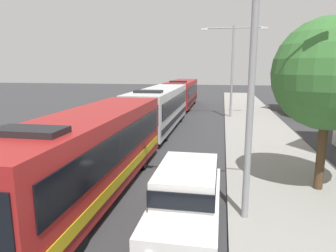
% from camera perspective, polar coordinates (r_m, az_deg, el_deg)
% --- Properties ---
extents(bus_lead, '(2.58, 11.35, 3.21)m').
position_cam_1_polar(bus_lead, '(11.23, -14.39, -4.55)').
color(bus_lead, maroon).
rests_on(bus_lead, ground_plane).
extents(bus_second_in_line, '(2.58, 11.91, 3.21)m').
position_cam_1_polar(bus_second_in_line, '(22.69, -1.55, 3.66)').
color(bus_second_in_line, silver).
rests_on(bus_second_in_line, ground_plane).
extents(bus_middle, '(2.58, 11.36, 3.21)m').
position_cam_1_polar(bus_middle, '(35.27, 2.73, 6.36)').
color(bus_middle, maroon).
rests_on(bus_middle, ground_plane).
extents(white_suv, '(1.86, 4.98, 1.90)m').
position_cam_1_polar(white_suv, '(8.83, 3.57, -13.16)').
color(white_suv, white).
rests_on(white_suv, ground_plane).
extents(streetlamp_near, '(5.55, 0.28, 8.07)m').
position_cam_1_polar(streetlamp_near, '(8.83, 15.87, 13.47)').
color(streetlamp_near, gray).
rests_on(streetlamp_near, sidewalk).
extents(streetlamp_mid, '(5.62, 0.28, 8.02)m').
position_cam_1_polar(streetlamp_mid, '(27.77, 12.15, 11.78)').
color(streetlamp_mid, gray).
rests_on(streetlamp_mid, sidewalk).
extents(roadside_tree, '(3.96, 3.96, 6.25)m').
position_cam_1_polar(roadside_tree, '(12.09, 28.28, 8.62)').
color(roadside_tree, '#4C3823').
rests_on(roadside_tree, sidewalk).
extents(house_distant_gabled, '(6.44, 9.30, 8.50)m').
position_cam_1_polar(house_distant_gabled, '(32.90, 28.63, 9.27)').
color(house_distant_gabled, '#7A6656').
rests_on(house_distant_gabled, ground_plane).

